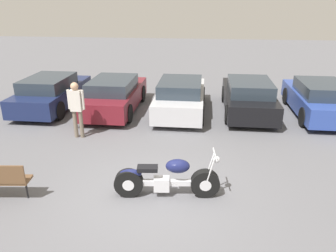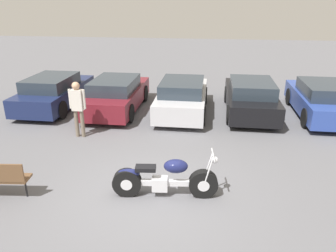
{
  "view_description": "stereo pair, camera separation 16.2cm",
  "coord_description": "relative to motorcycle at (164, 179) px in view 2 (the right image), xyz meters",
  "views": [
    {
      "loc": [
        1.01,
        -6.2,
        4.09
      ],
      "look_at": [
        0.09,
        1.99,
        0.85
      ],
      "focal_mm": 35.0,
      "sensor_mm": 36.0,
      "label": 1
    },
    {
      "loc": [
        1.17,
        -6.18,
        4.09
      ],
      "look_at": [
        0.09,
        1.99,
        0.85
      ],
      "focal_mm": 35.0,
      "sensor_mm": 36.0,
      "label": 2
    }
  ],
  "objects": [
    {
      "name": "parked_car_silver",
      "position": [
        -0.12,
        5.67,
        0.21
      ],
      "size": [
        1.8,
        4.17,
        1.29
      ],
      "color": "#BCBCC1",
      "rests_on": "ground_plane"
    },
    {
      "name": "parked_car_navy",
      "position": [
        -5.18,
        5.65,
        0.21
      ],
      "size": [
        1.8,
        4.17,
        1.29
      ],
      "color": "#19234C",
      "rests_on": "ground_plane"
    },
    {
      "name": "motorcycle",
      "position": [
        0.0,
        0.0,
        0.0
      ],
      "size": [
        2.31,
        0.63,
        1.04
      ],
      "color": "black",
      "rests_on": "ground_plane"
    },
    {
      "name": "parked_car_blue",
      "position": [
        4.93,
        5.92,
        0.21
      ],
      "size": [
        1.8,
        4.17,
        1.29
      ],
      "color": "#2D479E",
      "rests_on": "ground_plane"
    },
    {
      "name": "ground_plane",
      "position": [
        -0.28,
        0.06,
        -0.42
      ],
      "size": [
        60.0,
        60.0,
        0.0
      ],
      "primitive_type": "plane",
      "color": "slate"
    },
    {
      "name": "parked_car_black",
      "position": [
        2.41,
        5.93,
        0.21
      ],
      "size": [
        1.8,
        4.17,
        1.29
      ],
      "color": "black",
      "rests_on": "ground_plane"
    },
    {
      "name": "parked_car_maroon",
      "position": [
        -2.65,
        5.62,
        0.21
      ],
      "size": [
        1.8,
        4.17,
        1.29
      ],
      "color": "maroon",
      "rests_on": "ground_plane"
    },
    {
      "name": "person_standing",
      "position": [
        -3.09,
        2.94,
        0.64
      ],
      "size": [
        0.52,
        0.24,
        1.76
      ],
      "color": "#726656",
      "rests_on": "ground_plane"
    }
  ]
}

